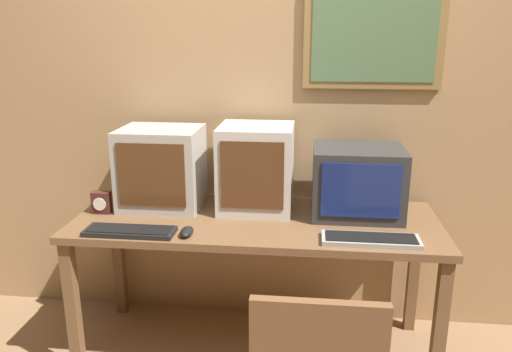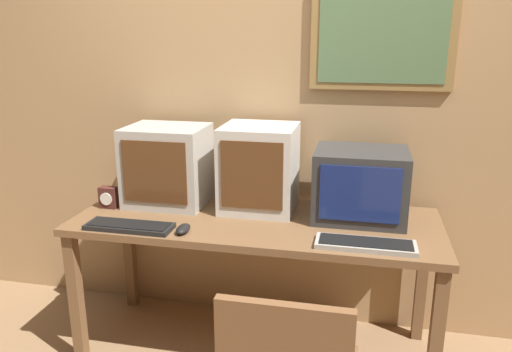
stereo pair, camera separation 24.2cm
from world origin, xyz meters
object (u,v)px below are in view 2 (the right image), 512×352
(monitor_center, at_px, (259,168))
(keyboard_side, at_px, (366,244))
(monitor_left, at_px, (168,165))
(mouse_near_keyboard, at_px, (183,229))
(keyboard_main, at_px, (129,226))
(desk_clock, at_px, (108,197))
(monitor_right, at_px, (360,184))

(monitor_center, distance_m, keyboard_side, 0.71)
(monitor_left, bearing_deg, monitor_center, 1.50)
(monitor_center, xyz_separation_m, keyboard_side, (0.55, -0.39, -0.21))
(monitor_left, relative_size, mouse_near_keyboard, 3.79)
(keyboard_main, relative_size, desk_clock, 3.69)
(monitor_left, xyz_separation_m, monitor_right, (1.01, -0.02, -0.04))
(monitor_left, distance_m, desk_clock, 0.35)
(monitor_right, relative_size, desk_clock, 3.95)
(keyboard_main, bearing_deg, monitor_center, 37.26)
(mouse_near_keyboard, bearing_deg, monitor_left, 119.83)
(monitor_left, distance_m, monitor_center, 0.50)
(monitor_right, xyz_separation_m, mouse_near_keyboard, (-0.79, -0.37, -0.15))
(monitor_center, height_order, desk_clock, monitor_center)
(keyboard_main, xyz_separation_m, desk_clock, (-0.24, 0.25, 0.04))
(monitor_right, xyz_separation_m, keyboard_side, (0.04, -0.36, -0.16))
(keyboard_main, distance_m, mouse_near_keyboard, 0.27)
(keyboard_side, height_order, mouse_near_keyboard, mouse_near_keyboard)
(monitor_center, xyz_separation_m, monitor_right, (0.51, -0.03, -0.05))
(keyboard_main, distance_m, desk_clock, 0.35)
(keyboard_side, bearing_deg, mouse_near_keyboard, -179.08)
(monitor_center, bearing_deg, monitor_left, -178.50)
(keyboard_side, bearing_deg, monitor_center, 144.68)
(monitor_center, bearing_deg, keyboard_side, -35.32)
(mouse_near_keyboard, bearing_deg, desk_clock, 154.18)
(desk_clock, bearing_deg, mouse_near_keyboard, -25.82)
(monitor_left, relative_size, desk_clock, 3.71)
(monitor_right, bearing_deg, keyboard_side, -84.13)
(monitor_right, distance_m, desk_clock, 1.30)
(keyboard_side, relative_size, mouse_near_keyboard, 3.89)
(monitor_left, relative_size, keyboard_side, 0.97)
(monitor_center, xyz_separation_m, keyboard_main, (-0.54, -0.41, -0.21))
(keyboard_main, bearing_deg, keyboard_side, 1.08)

